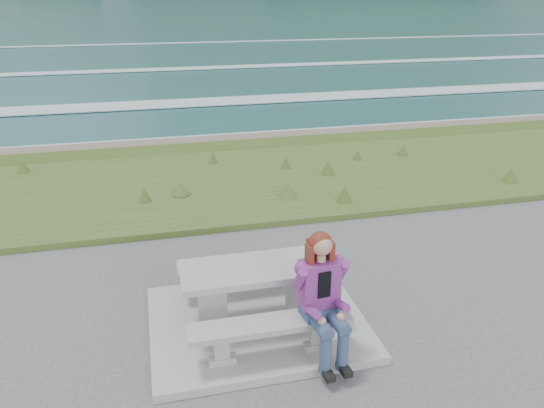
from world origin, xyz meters
The scene contains 8 objects.
concrete_slab centered at (0.00, 0.00, 0.05)m, with size 2.60×2.10×0.10m, color #A5A5A0.
picnic_table centered at (0.00, 0.00, 0.68)m, with size 1.80×0.75×0.75m.
bench_landward centered at (0.00, -0.70, 0.45)m, with size 1.80×0.35×0.45m.
bench_seaward centered at (0.00, 0.70, 0.45)m, with size 1.80×0.35×0.45m.
grass_verge centered at (0.00, 5.00, 0.00)m, with size 160.00×4.50×0.22m, color #365720.
shore_drop centered at (0.00, 7.90, 0.00)m, with size 160.00×0.80×2.20m, color #6A604F.
ocean centered at (0.00, 25.09, -1.74)m, with size 1600.00×1600.00×0.09m.
seated_woman centered at (0.57, -0.84, 0.63)m, with size 0.48×0.76×1.45m.
Camera 1 is at (-1.10, -5.37, 3.93)m, focal length 35.00 mm.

